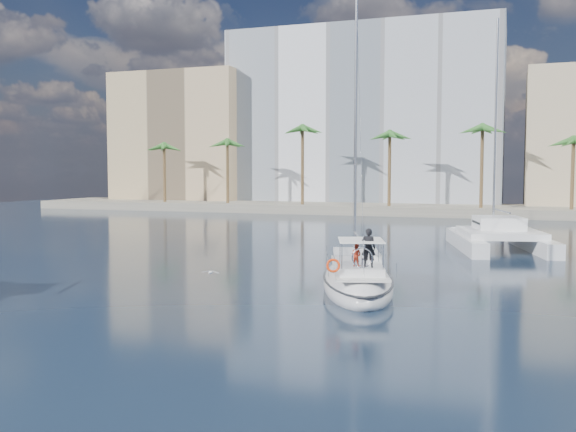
% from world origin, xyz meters
% --- Properties ---
extents(ground, '(160.00, 160.00, 0.00)m').
position_xyz_m(ground, '(0.00, 0.00, 0.00)').
color(ground, black).
rests_on(ground, ground).
extents(quay, '(120.00, 14.00, 1.20)m').
position_xyz_m(quay, '(0.00, 61.00, 0.60)').
color(quay, gray).
rests_on(quay, ground).
extents(building_modern, '(42.00, 16.00, 28.00)m').
position_xyz_m(building_modern, '(-12.00, 73.00, 14.00)').
color(building_modern, silver).
rests_on(building_modern, ground).
extents(building_tan_left, '(22.00, 14.00, 22.00)m').
position_xyz_m(building_tan_left, '(-42.00, 69.00, 11.00)').
color(building_tan_left, tan).
rests_on(building_tan_left, ground).
extents(palm_left, '(3.60, 3.60, 12.30)m').
position_xyz_m(palm_left, '(-34.00, 57.00, 10.28)').
color(palm_left, brown).
rests_on(palm_left, ground).
extents(palm_centre, '(3.60, 3.60, 12.30)m').
position_xyz_m(palm_centre, '(0.00, 57.00, 10.28)').
color(palm_centre, brown).
rests_on(palm_centre, ground).
extents(main_sloop, '(6.42, 11.40, 16.13)m').
position_xyz_m(main_sloop, '(2.94, 2.74, 0.51)').
color(main_sloop, silver).
rests_on(main_sloop, ground).
extents(catamaran, '(8.75, 13.27, 17.75)m').
position_xyz_m(catamaran, '(9.37, 22.38, 1.15)').
color(catamaran, silver).
rests_on(catamaran, ground).
extents(seagull, '(0.96, 0.41, 0.18)m').
position_xyz_m(seagull, '(-4.03, 0.27, 0.91)').
color(seagull, silver).
rests_on(seagull, ground).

